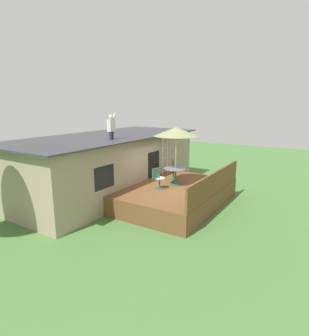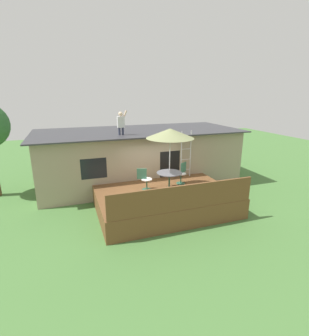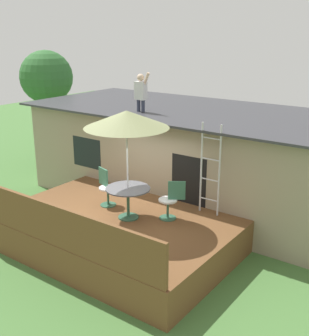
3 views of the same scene
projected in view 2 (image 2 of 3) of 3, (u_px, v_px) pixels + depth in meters
The scene contains 10 objects.
ground_plane at pixel (164, 208), 10.70m from camera, with size 40.00×40.00×0.00m, color #477538.
house at pixel (139, 156), 13.56m from camera, with size 10.50×4.50×2.81m.
deck at pixel (164, 199), 10.59m from camera, with size 5.45×3.90×0.80m, color brown.
deck_railing at pixel (184, 198), 8.63m from camera, with size 5.35×0.08×0.90m, color brown.
patio_table at pixel (169, 176), 10.42m from camera, with size 1.04×1.04×0.74m.
patio_umbrella at pixel (170, 133), 9.92m from camera, with size 1.90×1.90×2.54m.
step_ladder at pixel (186, 154), 11.93m from camera, with size 0.52×0.04×2.20m.
person_figure at pixel (121, 122), 11.53m from camera, with size 0.47×0.20×1.11m.
patio_chair_left at pixel (145, 179), 10.43m from camera, with size 0.61×0.44×0.92m.
patio_chair_right at pixel (182, 173), 11.22m from camera, with size 0.56×0.46×0.92m.
Camera 2 is at (-3.62, -9.10, 4.66)m, focal length 27.17 mm.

